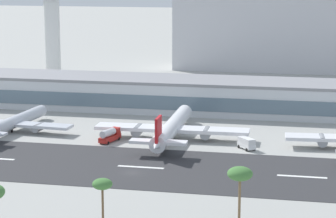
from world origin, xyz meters
name	(u,v)px	position (x,y,z in m)	size (l,w,h in m)	color
ground_plane	(132,173)	(0.00, 0.00, 0.00)	(1400.00, 1400.00, 0.00)	#9E9E99
runway_strip	(138,167)	(0.00, 5.40, 0.04)	(800.00, 37.39, 0.08)	#2D2D30
runway_centreline_dash_4	(141,167)	(0.84, 5.40, 0.09)	(12.00, 1.20, 0.01)	white
runway_centreline_dash_5	(302,177)	(41.15, 5.40, 0.09)	(12.00, 1.20, 0.01)	white
terminal_building	(196,95)	(2.24, 80.04, 5.68)	(191.92, 23.68, 11.35)	silver
control_tower	(52,23)	(-68.37, 125.81, 26.27)	(13.57, 13.57, 43.11)	silver
distant_hotel_block	(307,21)	(37.02, 189.72, 23.89)	(126.70, 27.43, 47.77)	#BCBCC1
airliner_black_tail_gate_0	(12,123)	(-47.45, 35.40, 2.83)	(38.35, 42.58, 8.89)	silver
airliner_red_tail_gate_1	(171,129)	(2.39, 35.76, 3.44)	(45.74, 51.82, 10.81)	white
service_box_truck_0	(246,143)	(25.12, 29.42, 1.79)	(5.60, 6.20, 3.25)	white
service_fuel_truck_1	(110,135)	(-14.51, 29.74, 2.03)	(4.77, 8.89, 3.95)	#B2231E
palm_tree_2	(102,185)	(4.33, -38.49, 8.86)	(3.93, 3.93, 10.19)	brown
palm_tree_3	(240,175)	(29.90, -30.46, 10.22)	(5.02, 5.02, 11.80)	brown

